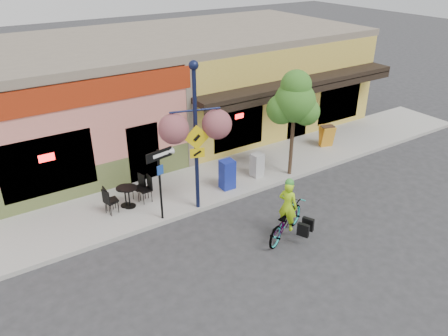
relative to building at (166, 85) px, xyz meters
The scene contains 14 objects.
ground 7.83m from the building, 90.00° to the right, with size 90.00×90.00×0.00m, color #2D2D30.
sidewalk 5.91m from the building, 90.00° to the right, with size 24.00×3.00×0.15m, color #9E9B93.
curb 7.28m from the building, 90.00° to the right, with size 24.00×0.12×0.15m, color #A8A59E.
building is the anchor object (origin of this frame).
bicycle 9.72m from the building, 95.09° to the right, with size 0.73×2.09×1.10m, color maroon.
cyclist_rider 9.67m from the building, 94.79° to the right, with size 0.58×0.38×1.60m, color #A7E017.
lamp_post 7.25m from the building, 108.93° to the right, with size 1.56×0.63×4.90m, color #131A3C, non-canonical shape.
one_way_sign 7.79m from the building, 118.11° to the right, with size 0.92×0.20×2.40m, color black, non-canonical shape.
cafe_set_left 7.22m from the building, 127.21° to the right, with size 1.58×0.79×0.95m, color black, non-canonical shape.
cafe_set_right 7.19m from the building, 128.30° to the right, with size 1.52×0.76×0.91m, color black, non-canonical shape.
newspaper_box_blue 6.56m from the building, 97.45° to the right, with size 0.48×0.43×1.08m, color #192A99, non-canonical shape.
newspaper_box_grey 6.41m from the building, 84.38° to the right, with size 0.43×0.39×0.91m, color #B3B3B3, non-canonical shape.
street_tree 6.92m from the building, 75.09° to the right, with size 1.58×1.58×4.05m, color #3D7A26, non-canonical shape.
sandwich_board 7.62m from the building, 50.42° to the right, with size 0.56×0.41×0.93m, color orange, non-canonical shape.
Camera 1 is at (-8.39, -10.22, 7.92)m, focal length 35.00 mm.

